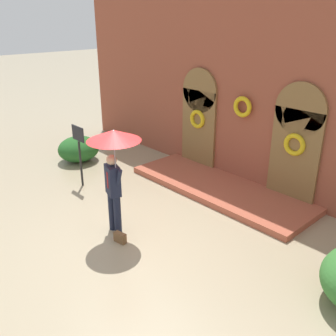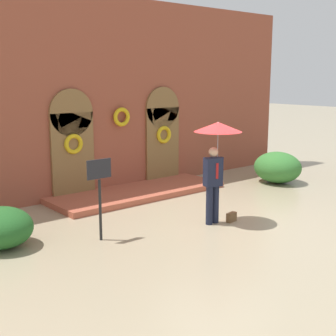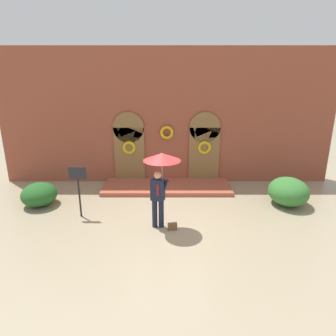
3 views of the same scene
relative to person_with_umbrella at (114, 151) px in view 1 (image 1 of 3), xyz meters
name	(u,v)px [view 1 (image 1 of 3)]	position (x,y,z in m)	size (l,w,h in m)	color
ground_plane	(129,232)	(0.16, 0.19, -1.91)	(80.00, 80.00, 0.00)	tan
building_facade	(251,87)	(0.16, 4.34, 0.76)	(14.00, 2.30, 5.60)	brown
person_with_umbrella	(114,151)	(0.00, 0.00, 0.00)	(1.10, 1.10, 2.36)	#191E33
handbag	(120,238)	(0.34, -0.20, -1.80)	(0.28, 0.12, 0.22)	brown
sign_post	(79,146)	(-2.68, 0.71, -0.75)	(0.56, 0.06, 1.72)	black
shrub_left	(79,149)	(-4.42, 1.63, -1.51)	(1.24, 1.33, 0.81)	#235B23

